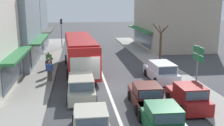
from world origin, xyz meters
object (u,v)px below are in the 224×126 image
Objects in this scene: traffic_light_downstreet at (61,29)px; street_tree_right at (160,46)px; parked_hatchback_kerb_front at (188,97)px; pedestrian_with_handbag_near at (49,59)px; sedan_queue_far_back at (91,124)px; wagon_adjacent_lane_trail at (81,87)px; sedan_queue_gap_filler at (147,97)px; parked_wagon_kerb_second at (161,72)px; pedestrian_browsing_midblock at (49,66)px; city_bus at (80,51)px; pedestrian_far_walker at (49,70)px; directional_road_sign at (198,58)px; sedan_adjacent_lane_lead at (162,120)px.

street_tree_right is (10.58, -11.56, -0.80)m from traffic_light_downstreet.
pedestrian_with_handbag_near reaches higher than parked_hatchback_kerb_front.
pedestrian_with_handbag_near is (-3.26, 13.69, 0.40)m from sedan_queue_far_back.
sedan_queue_gap_filler is at bearing -28.67° from wagon_adjacent_lane_trail.
traffic_light_downstreet is (-2.59, 25.58, 2.19)m from sedan_queue_far_back.
pedestrian_browsing_midblock is at bearing 167.44° from parked_wagon_kerb_second.
city_bus is at bearing -14.32° from pedestrian_with_handbag_near.
sedan_queue_gap_filler is 2.61× the size of pedestrian_browsing_midblock.
sedan_queue_far_back is 0.94× the size of wagon_adjacent_lane_trail.
pedestrian_far_walker is at bearing -126.45° from city_bus.
sedan_queue_far_back is 1.17× the size of directional_road_sign.
traffic_light_downstreet is at bearing 100.39° from city_bus.
sedan_queue_gap_filler is at bearing -116.46° from parked_wagon_kerb_second.
parked_hatchback_kerb_front is at bearing -49.16° from pedestrian_with_handbag_near.
sedan_adjacent_lane_lead is 0.94× the size of parked_wagon_kerb_second.
traffic_light_downstreet is 2.58× the size of pedestrian_browsing_midblock.
traffic_light_downstreet reaches higher than sedan_adjacent_lane_lead.
traffic_light_downstreet is 14.79m from pedestrian_browsing_midblock.
pedestrian_with_handbag_near and pedestrian_browsing_midblock have the same top height.
parked_wagon_kerb_second is (6.74, 3.28, 0.00)m from wagon_adjacent_lane_trail.
pedestrian_browsing_midblock is (0.24, -2.79, -0.00)m from pedestrian_with_handbag_near.
parked_hatchback_kerb_front reaches higher than sedan_queue_far_back.
directional_road_sign is at bearing -73.69° from parked_wagon_kerb_second.
wagon_adjacent_lane_trail is 7.50m from parked_wagon_kerb_second.
sedan_queue_far_back is 0.97× the size of street_tree_right.
parked_hatchback_kerb_front is at bearing -68.99° from traffic_light_downstreet.
city_bus is 4.39m from pedestrian_far_walker.
sedan_queue_gap_filler is at bearing -48.53° from pedestrian_browsing_midblock.
sedan_queue_gap_filler is at bearing 167.83° from parked_hatchback_kerb_front.
pedestrian_with_handbag_near and pedestrian_far_walker have the same top height.
pedestrian_far_walker is at bearing -157.17° from street_tree_right.
wagon_adjacent_lane_trail reaches higher than sedan_adjacent_lane_lead.
directional_road_sign is 2.21× the size of pedestrian_far_walker.
sedan_queue_far_back is 14.08m from pedestrian_with_handbag_near.
pedestrian_far_walker is at bearing -84.26° from pedestrian_with_handbag_near.
sedan_queue_gap_filler is 23.21m from traffic_light_downstreet.
pedestrian_browsing_midblock is at bearing 138.55° from parked_hatchback_kerb_front.
parked_hatchback_kerb_front is 0.88× the size of traffic_light_downstreet.
pedestrian_browsing_midblock reaches higher than sedan_queue_gap_filler.
pedestrian_far_walker is (-2.84, 9.46, 0.40)m from sedan_queue_far_back.
parked_hatchback_kerb_front is at bearing -57.60° from city_bus.
directional_road_sign reaches higher than sedan_queue_far_back.
pedestrian_browsing_midblock and pedestrian_far_walker have the same top height.
sedan_adjacent_lane_lead is at bearing -54.74° from wagon_adjacent_lane_trail.
traffic_light_downstreet is at bearing 132.46° from street_tree_right.
pedestrian_browsing_midblock is 1.45m from pedestrian_far_walker.
city_bus is 2.58× the size of sedan_adjacent_lane_lead.
sedan_adjacent_lane_lead is at bearing -76.46° from traffic_light_downstreet.
traffic_light_downstreet is at bearing 95.78° from sedan_queue_far_back.
sedan_adjacent_lane_lead is at bearing -91.67° from sedan_queue_gap_filler.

